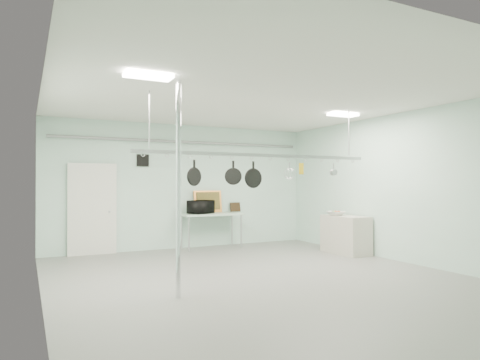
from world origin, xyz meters
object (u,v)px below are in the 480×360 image
skillet_left (194,172)px  skillet_mid (233,172)px  side_cabinet (346,235)px  microwave (201,207)px  fruit_bowl (336,213)px  skillet_right (253,174)px  prep_table (212,216)px  pot_rack (261,154)px  chrome_pole (178,189)px  coffee_canister (211,209)px

skillet_left → skillet_mid: bearing=-23.2°
side_cabinet → microwave: size_ratio=1.96×
fruit_bowl → skillet_right: bearing=-156.3°
prep_table → side_cabinet: bearing=-40.8°
pot_rack → side_cabinet: bearing=20.4°
skillet_mid → skillet_right: bearing=31.4°
microwave → skillet_left: size_ratio=1.41×
skillet_right → prep_table: bearing=77.0°
side_cabinet → pot_rack: size_ratio=0.25×
microwave → skillet_left: bearing=42.9°
side_cabinet → chrome_pole: bearing=-157.6°
chrome_pole → fruit_bowl: size_ratio=7.73×
pot_rack → skillet_mid: pot_rack is taller
chrome_pole → microwave: 4.67m
chrome_pole → skillet_right: chrome_pole is taller
coffee_canister → prep_table: bearing=-9.7°
prep_table → coffee_canister: bearing=170.3°
fruit_bowl → coffee_canister: bearing=141.1°
skillet_mid → skillet_right: 0.41m
chrome_pole → skillet_mid: bearing=34.1°
prep_table → microwave: 0.39m
skillet_left → coffee_canister: bearing=39.7°
pot_rack → coffee_canister: bearing=83.6°
fruit_bowl → skillet_mid: bearing=-158.9°
side_cabinet → skillet_mid: (-3.52, -1.10, 1.43)m
side_cabinet → skillet_mid: skillet_mid is taller
pot_rack → skillet_right: size_ratio=9.89×
microwave → coffee_canister: size_ratio=2.75×
skillet_right → side_cabinet: bearing=16.1°
coffee_canister → fruit_bowl: size_ratio=0.54×
side_cabinet → fruit_bowl: fruit_bowl is taller
prep_table → skillet_mid: bearing=-106.4°
chrome_pole → pot_rack: bearing=25.3°
chrome_pole → skillet_mid: 1.63m
prep_table → skillet_mid: 3.60m
side_cabinet → fruit_bowl: size_ratio=2.90×
microwave → skillet_left: (-1.42, -3.29, 0.79)m
microwave → skillet_left: skillet_left is taller
prep_table → skillet_left: size_ratio=3.69×
chrome_pole → skillet_right: size_ratio=6.59×
pot_rack → skillet_left: 1.37m
chrome_pole → skillet_left: size_ratio=7.37×
chrome_pole → prep_table: (2.30, 4.20, -0.77)m
chrome_pole → coffee_canister: bearing=61.6°
skillet_mid → side_cabinet: bearing=48.7°
side_cabinet → microwave: (-2.85, 2.19, 0.62)m
side_cabinet → pot_rack: 3.62m
fruit_bowl → skillet_left: skillet_left is taller
chrome_pole → skillet_right: (1.74, 0.90, 0.24)m
pot_rack → skillet_right: (-0.16, 0.00, -0.39)m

